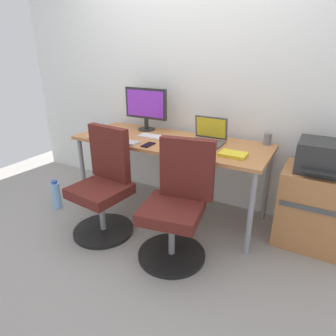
# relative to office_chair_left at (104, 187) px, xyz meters

# --- Properties ---
(ground_plane) EXTENTS (5.28, 5.28, 0.00)m
(ground_plane) POSITION_rel_office_chair_left_xyz_m (0.36, 0.56, -0.42)
(ground_plane) COLOR gray
(back_wall) EXTENTS (4.40, 0.04, 2.60)m
(back_wall) POSITION_rel_office_chair_left_xyz_m (0.36, 1.00, 0.88)
(back_wall) COLOR white
(back_wall) RESTS_ON ground
(desk) EXTENTS (1.84, 0.71, 0.76)m
(desk) POSITION_rel_office_chair_left_xyz_m (0.36, 0.56, 0.27)
(desk) COLOR #B77542
(desk) RESTS_ON ground
(office_chair_left) EXTENTS (0.54, 0.54, 0.94)m
(office_chair_left) POSITION_rel_office_chair_left_xyz_m (0.00, 0.00, 0.00)
(office_chair_left) COLOR black
(office_chair_left) RESTS_ON ground
(office_chair_right) EXTENTS (0.54, 0.54, 0.94)m
(office_chair_right) POSITION_rel_office_chair_left_xyz_m (0.72, -0.00, 0.00)
(office_chair_right) COLOR black
(office_chair_right) RESTS_ON ground
(side_cabinet) EXTENTS (0.54, 0.46, 0.66)m
(side_cabinet) POSITION_rel_office_chair_left_xyz_m (1.64, 0.68, -0.09)
(side_cabinet) COLOR #B77542
(side_cabinet) RESTS_ON ground
(printer) EXTENTS (0.38, 0.40, 0.24)m
(printer) POSITION_rel_office_chair_left_xyz_m (1.64, 0.68, 0.35)
(printer) COLOR #2D2D2D
(printer) RESTS_ON side_cabinet
(water_bottle_on_floor) EXTENTS (0.09, 0.09, 0.31)m
(water_bottle_on_floor) POSITION_rel_office_chair_left_xyz_m (-0.71, 0.05, -0.28)
(water_bottle_on_floor) COLOR #8CBFF2
(water_bottle_on_floor) RESTS_ON ground
(desktop_monitor) EXTENTS (0.48, 0.18, 0.43)m
(desktop_monitor) POSITION_rel_office_chair_left_xyz_m (-0.05, 0.78, 0.58)
(desktop_monitor) COLOR #262626
(desktop_monitor) RESTS_ON desk
(open_laptop) EXTENTS (0.31, 0.26, 0.23)m
(open_laptop) POSITION_rel_office_chair_left_xyz_m (0.69, 0.66, 0.39)
(open_laptop) COLOR #4C4C51
(open_laptop) RESTS_ON desk
(keyboard_by_monitor) EXTENTS (0.34, 0.12, 0.02)m
(keyboard_by_monitor) POSITION_rel_office_chair_left_xyz_m (-0.01, 0.29, 0.34)
(keyboard_by_monitor) COLOR #B7B7B7
(keyboard_by_monitor) RESTS_ON desk
(keyboard_by_laptop) EXTENTS (0.34, 0.12, 0.02)m
(keyboard_by_laptop) POSITION_rel_office_chair_left_xyz_m (0.20, 0.56, 0.34)
(keyboard_by_laptop) COLOR silver
(keyboard_by_laptop) RESTS_ON desk
(mouse_by_monitor) EXTENTS (0.06, 0.10, 0.03)m
(mouse_by_monitor) POSITION_rel_office_chair_left_xyz_m (-0.36, 0.28, 0.35)
(mouse_by_monitor) COLOR silver
(mouse_by_monitor) RESTS_ON desk
(mouse_by_laptop) EXTENTS (0.06, 0.10, 0.03)m
(mouse_by_laptop) POSITION_rel_office_chair_left_xyz_m (0.59, 0.36, 0.35)
(mouse_by_laptop) COLOR #B7B7B7
(mouse_by_laptop) RESTS_ON desk
(coffee_mug) EXTENTS (0.08, 0.08, 0.09)m
(coffee_mug) POSITION_rel_office_chair_left_xyz_m (0.76, 0.34, 0.38)
(coffee_mug) COLOR teal
(coffee_mug) RESTS_ON desk
(pen_cup) EXTENTS (0.07, 0.07, 0.10)m
(pen_cup) POSITION_rel_office_chair_left_xyz_m (1.18, 0.86, 0.39)
(pen_cup) COLOR slate
(pen_cup) RESTS_ON desk
(phone_near_monitor) EXTENTS (0.07, 0.14, 0.01)m
(phone_near_monitor) POSITION_rel_office_chair_left_xyz_m (0.26, 0.33, 0.34)
(phone_near_monitor) COLOR black
(phone_near_monitor) RESTS_ON desk
(notebook) EXTENTS (0.21, 0.15, 0.03)m
(notebook) POSITION_rel_office_chair_left_xyz_m (1.01, 0.42, 0.35)
(notebook) COLOR yellow
(notebook) RESTS_ON desk
(paper_pile) EXTENTS (0.21, 0.30, 0.01)m
(paper_pile) POSITION_rel_office_chair_left_xyz_m (-0.30, 0.52, 0.34)
(paper_pile) COLOR white
(paper_pile) RESTS_ON desk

